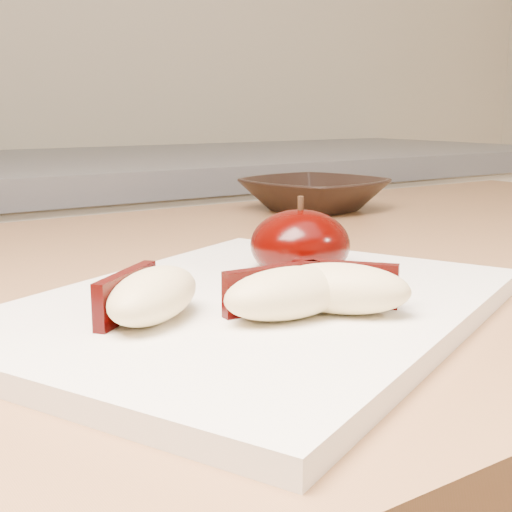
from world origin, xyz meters
TOP-DOWN VIEW (x-y plane):
  - cutting_board at (0.02, 0.37)m, footprint 0.38×0.34m
  - apple_half at (0.09, 0.42)m, footprint 0.09×0.09m
  - apple_wedge_a at (-0.05, 0.37)m, footprint 0.08×0.07m
  - apple_wedge_b at (0.01, 0.33)m, footprint 0.08×0.04m
  - apple_wedge_c at (0.04, 0.32)m, footprint 0.08×0.08m
  - bowl at (0.33, 0.70)m, footprint 0.19×0.19m

SIDE VIEW (x-z plane):
  - cutting_board at x=0.02m, z-range 0.90..0.91m
  - bowl at x=0.33m, z-range 0.90..0.94m
  - apple_wedge_a at x=-0.05m, z-range 0.91..0.94m
  - apple_wedge_b at x=0.01m, z-range 0.91..0.94m
  - apple_wedge_c at x=0.04m, z-range 0.91..0.94m
  - apple_half at x=0.09m, z-range 0.90..0.96m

